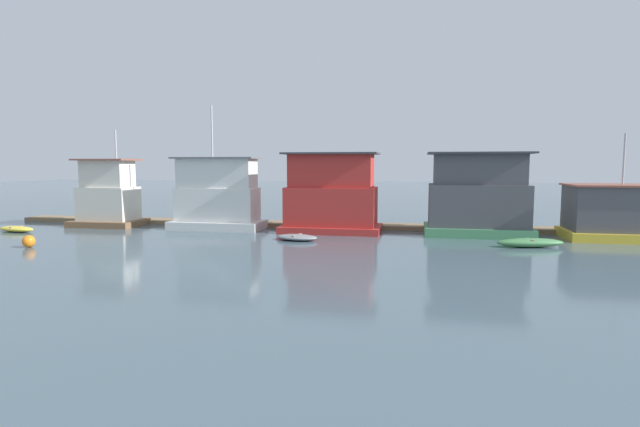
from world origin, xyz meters
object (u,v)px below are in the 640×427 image
(dinghy_grey, at_px, (297,237))
(dinghy_green, at_px, (530,243))
(mooring_post_far_left, at_px, (526,222))
(houseboat_brown, at_px, (108,197))
(houseboat_red, at_px, (331,196))
(mooring_post_centre, at_px, (89,215))
(houseboat_yellow, at_px, (626,213))
(mooring_post_near_right, at_px, (592,221))
(houseboat_green, at_px, (478,197))
(buoy_orange, at_px, (29,241))
(dinghy_yellow, at_px, (16,229))
(houseboat_white, at_px, (217,197))

(dinghy_grey, bearing_deg, dinghy_green, -0.05)
(mooring_post_far_left, bearing_deg, houseboat_brown, -177.97)
(houseboat_red, relative_size, dinghy_grey, 2.41)
(dinghy_grey, bearing_deg, mooring_post_centre, 163.47)
(houseboat_yellow, distance_m, mooring_post_centre, 38.55)
(mooring_post_near_right, distance_m, mooring_post_far_left, 4.08)
(mooring_post_near_right, xyz_separation_m, mooring_post_far_left, (-4.08, 0.00, -0.13))
(dinghy_green, height_order, mooring_post_near_right, mooring_post_near_right)
(mooring_post_near_right, height_order, mooring_post_far_left, mooring_post_near_right)
(houseboat_brown, height_order, mooring_post_near_right, houseboat_brown)
(houseboat_green, relative_size, mooring_post_near_right, 3.49)
(houseboat_red, xyz_separation_m, dinghy_grey, (-1.45, -4.27, -2.34))
(houseboat_red, xyz_separation_m, buoy_orange, (-15.78, -9.80, -2.18))
(dinghy_yellow, xyz_separation_m, dinghy_grey, (20.19, -0.02, -0.01))
(houseboat_red, bearing_deg, dinghy_green, -19.32)
(mooring_post_far_left, relative_size, buoy_orange, 2.44)
(houseboat_brown, xyz_separation_m, houseboat_green, (27.13, 0.12, 0.31))
(mooring_post_far_left, xyz_separation_m, buoy_orange, (-28.85, -10.99, -0.50))
(dinghy_yellow, distance_m, dinghy_green, 33.86)
(mooring_post_centre, bearing_deg, houseboat_green, -1.85)
(houseboat_green, bearing_deg, buoy_orange, -158.58)
(houseboat_red, relative_size, houseboat_yellow, 0.95)
(dinghy_grey, xyz_separation_m, dinghy_green, (13.67, -0.01, 0.07))
(houseboat_red, distance_m, mooring_post_near_right, 17.25)
(houseboat_white, bearing_deg, mooring_post_near_right, 2.76)
(dinghy_yellow, relative_size, mooring_post_far_left, 1.90)
(houseboat_red, relative_size, mooring_post_far_left, 4.05)
(houseboat_yellow, bearing_deg, mooring_post_centre, 178.06)
(dinghy_yellow, bearing_deg, mooring_post_far_left, 8.91)
(houseboat_brown, distance_m, dinghy_green, 29.94)
(houseboat_white, bearing_deg, dinghy_green, -11.61)
(houseboat_green, bearing_deg, houseboat_yellow, -2.25)
(dinghy_yellow, height_order, dinghy_grey, dinghy_yellow)
(houseboat_yellow, relative_size, dinghy_green, 1.83)
(houseboat_brown, distance_m, mooring_post_centre, 3.13)
(houseboat_brown, xyz_separation_m, mooring_post_centre, (-2.51, 1.08, -1.53))
(houseboat_red, bearing_deg, houseboat_yellow, -0.37)
(houseboat_green, height_order, mooring_post_near_right, houseboat_green)
(houseboat_white, relative_size, buoy_orange, 12.81)
(dinghy_green, relative_size, buoy_orange, 5.68)
(mooring_post_near_right, bearing_deg, buoy_orange, -161.54)
(houseboat_white, height_order, dinghy_green, houseboat_white)
(dinghy_grey, bearing_deg, houseboat_red, 71.27)
(houseboat_white, xyz_separation_m, houseboat_yellow, (27.09, -0.07, -0.68))
(dinghy_yellow, bearing_deg, houseboat_green, 8.11)
(houseboat_brown, bearing_deg, mooring_post_near_right, 1.79)
(houseboat_green, bearing_deg, houseboat_red, -178.66)
(houseboat_brown, xyz_separation_m, dinghy_green, (29.55, -4.39, -1.95))
(buoy_orange, bearing_deg, houseboat_white, 52.95)
(mooring_post_centre, bearing_deg, houseboat_yellow, -1.94)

